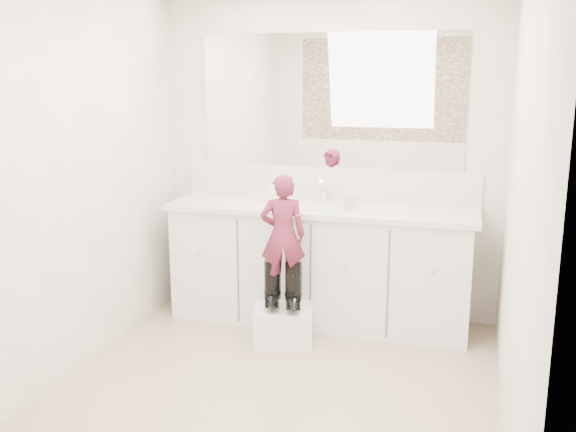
% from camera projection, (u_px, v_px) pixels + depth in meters
% --- Properties ---
extents(floor, '(3.00, 3.00, 0.00)m').
position_uv_depth(floor, '(270.00, 395.00, 3.76)').
color(floor, '#8C715B').
rests_on(floor, ground).
extents(wall_back, '(2.60, 0.00, 2.60)m').
position_uv_depth(wall_back, '(329.00, 159.00, 4.91)').
color(wall_back, beige).
rests_on(wall_back, floor).
extents(wall_front, '(2.60, 0.00, 2.60)m').
position_uv_depth(wall_front, '(128.00, 276.00, 2.09)').
color(wall_front, beige).
rests_on(wall_front, floor).
extents(wall_left, '(0.00, 3.00, 3.00)m').
position_uv_depth(wall_left, '(63.00, 183.00, 3.85)').
color(wall_left, beige).
rests_on(wall_left, floor).
extents(wall_right, '(0.00, 3.00, 3.00)m').
position_uv_depth(wall_right, '(521.00, 208.00, 3.15)').
color(wall_right, beige).
rests_on(wall_right, floor).
extents(vanity_cabinet, '(2.20, 0.55, 0.85)m').
position_uv_depth(vanity_cabinet, '(320.00, 267.00, 4.82)').
color(vanity_cabinet, silver).
rests_on(vanity_cabinet, floor).
extents(countertop, '(2.28, 0.58, 0.04)m').
position_uv_depth(countertop, '(320.00, 209.00, 4.71)').
color(countertop, beige).
rests_on(countertop, vanity_cabinet).
extents(backsplash, '(2.28, 0.03, 0.25)m').
position_uv_depth(backsplash, '(328.00, 184.00, 4.93)').
color(backsplash, beige).
rests_on(backsplash, countertop).
extents(mirror, '(2.00, 0.02, 1.00)m').
position_uv_depth(mirror, '(330.00, 101.00, 4.80)').
color(mirror, white).
rests_on(mirror, wall_back).
extents(dot_panel, '(2.00, 0.01, 1.20)m').
position_uv_depth(dot_panel, '(122.00, 138.00, 2.01)').
color(dot_panel, '#472819').
rests_on(dot_panel, wall_front).
extents(faucet, '(0.08, 0.08, 0.10)m').
position_uv_depth(faucet, '(325.00, 196.00, 4.84)').
color(faucet, silver).
rests_on(faucet, countertop).
extents(cup, '(0.12, 0.12, 0.10)m').
position_uv_depth(cup, '(349.00, 202.00, 4.63)').
color(cup, beige).
rests_on(cup, countertop).
extents(soap_bottle, '(0.11, 0.11, 0.21)m').
position_uv_depth(soap_bottle, '(275.00, 189.00, 4.82)').
color(soap_bottle, silver).
rests_on(soap_bottle, countertop).
extents(step_stool, '(0.47, 0.43, 0.26)m').
position_uv_depth(step_stool, '(283.00, 325.00, 4.48)').
color(step_stool, silver).
rests_on(step_stool, floor).
extents(boot_left, '(0.18, 0.25, 0.33)m').
position_uv_depth(boot_left, '(273.00, 284.00, 4.43)').
color(boot_left, black).
rests_on(boot_left, step_stool).
extents(boot_right, '(0.18, 0.25, 0.33)m').
position_uv_depth(boot_right, '(293.00, 286.00, 4.39)').
color(boot_right, black).
rests_on(boot_right, step_stool).
extents(toddler, '(0.35, 0.27, 0.84)m').
position_uv_depth(toddler, '(283.00, 235.00, 4.33)').
color(toddler, '#9F3053').
rests_on(toddler, step_stool).
extents(toothbrush, '(0.13, 0.05, 0.06)m').
position_uv_depth(toothbrush, '(293.00, 217.00, 4.29)').
color(toothbrush, '#E5598C').
rests_on(toothbrush, toddler).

